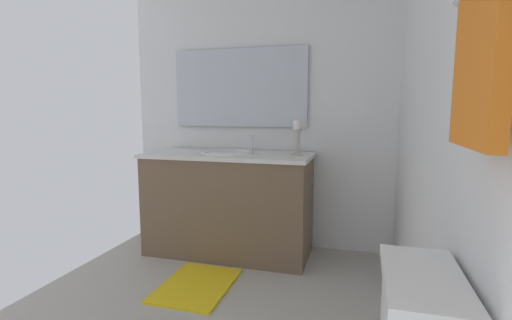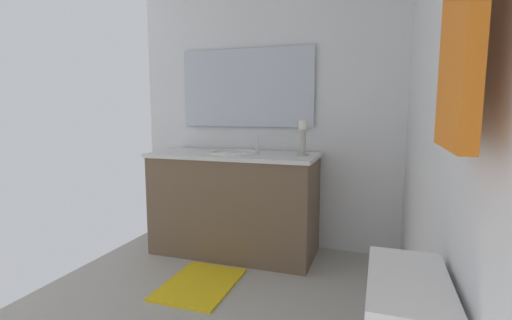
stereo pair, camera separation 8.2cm
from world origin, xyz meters
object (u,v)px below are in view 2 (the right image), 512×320
Objects in this scene: sink_basin at (234,158)px; mirror at (246,88)px; towel_near_vanity at (459,48)px; vanity_cabinet at (235,203)px; bath_mat at (200,284)px; candle_holder_tall at (303,137)px.

mirror reaches higher than sink_basin.
towel_near_vanity is at bearing 29.26° from mirror.
vanity_cabinet is 0.97m from mirror.
towel_near_vanity is 2.18m from bath_mat.
candle_holder_tall reaches higher than sink_basin.
towel_near_vanity is at bearing 32.72° from vanity_cabinet.
vanity_cabinet is 0.74m from bath_mat.
towel_near_vanity is (2.19, 1.23, -0.07)m from mirror.
sink_basin is 1.52× the size of candle_holder_tall.
vanity_cabinet is at bearing -90.00° from sink_basin.
mirror is 0.71m from candle_holder_tall.
mirror is at bearing -150.74° from towel_near_vanity.
towel_near_vanity reaches higher than bath_mat.
bath_mat is at bearing 0.00° from vanity_cabinet.
vanity_cabinet is at bearing -0.01° from mirror.
candle_holder_tall is at bearing 93.37° from sink_basin.
sink_basin is (0.00, 0.00, 0.37)m from vanity_cabinet.
vanity_cabinet is 3.30× the size of sink_basin.
sink_basin is 0.63m from mirror.
bath_mat is at bearing -0.09° from sink_basin.
bath_mat is (0.66, -0.54, -0.95)m from candle_holder_tall.
vanity_cabinet is 3.52× the size of towel_near_vanity.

